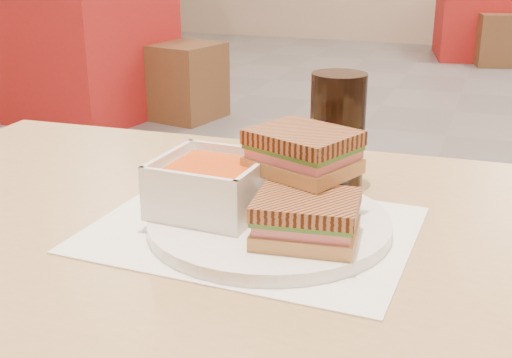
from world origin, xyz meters
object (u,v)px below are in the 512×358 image
(bg_chair_0r, at_px, (184,81))
(bg_chair_2l, at_px, (500,39))
(plate, at_px, (269,223))
(cola_glass, at_px, (337,132))
(soup_bowl, at_px, (212,188))
(main_table, at_px, (269,312))
(panini_lower, at_px, (306,219))
(bg_table_2, at_px, (484,18))
(bg_table_0, at_px, (82,54))

(bg_chair_0r, relative_size, bg_chair_2l, 0.99)
(plate, height_order, cola_glass, cola_glass)
(soup_bowl, bearing_deg, main_table, 5.86)
(panini_lower, xyz_separation_m, cola_glass, (-0.02, 0.22, 0.04))
(bg_table_2, bearing_deg, panini_lower, -89.74)
(bg_table_2, relative_size, bg_chair_2l, 2.01)
(main_table, xyz_separation_m, bg_chair_0r, (-1.65, 3.07, -0.40))
(main_table, relative_size, bg_chair_2l, 2.44)
(panini_lower, bearing_deg, cola_glass, 95.44)
(plate, distance_m, soup_bowl, 0.08)
(soup_bowl, xyz_separation_m, bg_table_2, (0.10, 6.28, -0.41))
(soup_bowl, relative_size, panini_lower, 1.07)
(plate, relative_size, bg_chair_0r, 0.57)
(panini_lower, relative_size, bg_chair_2l, 0.24)
(main_table, distance_m, bg_table_2, 6.28)
(cola_glass, bearing_deg, plate, -102.05)
(plate, bearing_deg, bg_chair_0r, 118.24)
(bg_table_2, distance_m, bg_chair_0r, 3.61)
(soup_bowl, bearing_deg, bg_chair_0r, 117.17)
(bg_table_2, bearing_deg, soup_bowl, -90.92)
(main_table, height_order, bg_table_2, bg_table_2)
(main_table, distance_m, bg_chair_2l, 5.88)
(plate, height_order, bg_table_2, plate)
(bg_chair_0r, bearing_deg, soup_bowl, -62.83)
(soup_bowl, xyz_separation_m, cola_glass, (0.11, 0.17, 0.03))
(main_table, bearing_deg, bg_chair_2l, 88.08)
(panini_lower, bearing_deg, bg_table_0, 128.39)
(panini_lower, relative_size, bg_table_0, 0.12)
(bg_table_0, bearing_deg, bg_chair_2l, 49.87)
(main_table, relative_size, soup_bowl, 9.58)
(panini_lower, xyz_separation_m, bg_chair_2l, (0.14, 5.91, -0.56))
(soup_bowl, height_order, bg_table_2, soup_bowl)
(bg_table_2, bearing_deg, plate, -90.26)
(panini_lower, relative_size, cola_glass, 0.75)
(bg_table_0, height_order, bg_chair_2l, bg_table_0)
(plate, bearing_deg, main_table, 101.05)
(panini_lower, bearing_deg, bg_chair_0r, 118.72)
(cola_glass, bearing_deg, bg_table_0, 130.26)
(plate, relative_size, bg_table_2, 0.28)
(plate, height_order, bg_chair_2l, plate)
(panini_lower, xyz_separation_m, bg_table_2, (-0.03, 6.32, -0.41))
(soup_bowl, xyz_separation_m, panini_lower, (0.13, -0.04, -0.00))
(main_table, bearing_deg, bg_chair_0r, 118.27)
(cola_glass, distance_m, bg_table_0, 3.62)
(plate, relative_size, soup_bowl, 2.23)
(plate, bearing_deg, cola_glass, 77.95)
(plate, bearing_deg, bg_table_0, 128.11)
(panini_lower, height_order, bg_chair_0r, panini_lower)
(panini_lower, bearing_deg, bg_chair_2l, 88.66)
(panini_lower, height_order, bg_table_2, panini_lower)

